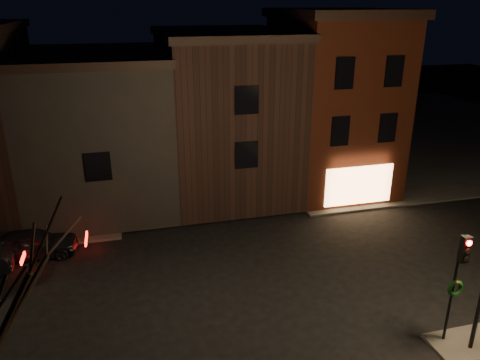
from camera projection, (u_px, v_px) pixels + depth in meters
name	position (u px, v px, depth m)	size (l,w,h in m)	color
ground	(246.00, 280.00, 19.73)	(120.00, 120.00, 0.00)	black
sidewalk_far_right	(400.00, 130.00, 42.48)	(30.00, 30.00, 0.12)	#2D2B28
corner_building	(333.00, 100.00, 28.25)	(6.50, 8.50, 10.50)	#41170B
row_building_a	(224.00, 112.00, 27.85)	(7.30, 10.30, 9.40)	black
row_building_b	(99.00, 128.00, 26.33)	(7.80, 10.30, 8.40)	black
traffic_signal	(458.00, 273.00, 15.06)	(0.58, 0.38, 4.05)	black
parked_car_a	(32.00, 243.00, 21.31)	(1.59, 3.94, 1.34)	black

